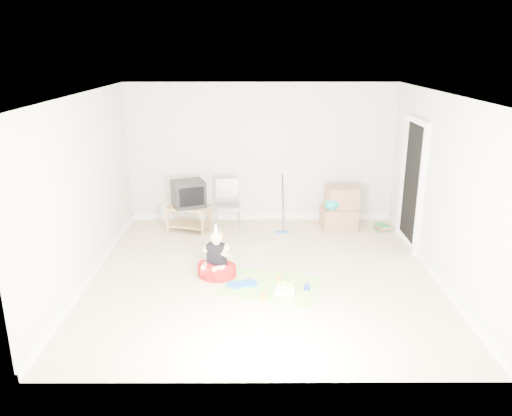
{
  "coord_description": "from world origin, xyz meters",
  "views": [
    {
      "loc": [
        -0.12,
        -6.7,
        3.18
      ],
      "look_at": [
        -0.1,
        0.4,
        0.9
      ],
      "focal_mm": 35.0,
      "sensor_mm": 36.0,
      "label": 1
    }
  ],
  "objects_px": {
    "folding_chair": "(228,206)",
    "cardboard_boxes": "(340,209)",
    "birthday_cake": "(285,292)",
    "seated_woman": "(217,264)",
    "tv_stand": "(189,216)",
    "crt_tv": "(188,194)"
  },
  "relations": [
    {
      "from": "tv_stand",
      "to": "folding_chair",
      "type": "xyz_separation_m",
      "value": [
        0.71,
        -0.06,
        0.2
      ]
    },
    {
      "from": "tv_stand",
      "to": "folding_chair",
      "type": "relative_size",
      "value": 0.86
    },
    {
      "from": "crt_tv",
      "to": "cardboard_boxes",
      "type": "height_order",
      "value": "crt_tv"
    },
    {
      "from": "cardboard_boxes",
      "to": "folding_chair",
      "type": "bearing_deg",
      "value": -176.09
    },
    {
      "from": "cardboard_boxes",
      "to": "crt_tv",
      "type": "bearing_deg",
      "value": -178.37
    },
    {
      "from": "cardboard_boxes",
      "to": "seated_woman",
      "type": "relative_size",
      "value": 0.96
    },
    {
      "from": "tv_stand",
      "to": "birthday_cake",
      "type": "relative_size",
      "value": 2.95
    },
    {
      "from": "tv_stand",
      "to": "folding_chair",
      "type": "bearing_deg",
      "value": -4.91
    },
    {
      "from": "tv_stand",
      "to": "birthday_cake",
      "type": "height_order",
      "value": "tv_stand"
    },
    {
      "from": "birthday_cake",
      "to": "crt_tv",
      "type": "bearing_deg",
      "value": 122.46
    },
    {
      "from": "seated_woman",
      "to": "birthday_cake",
      "type": "height_order",
      "value": "seated_woman"
    },
    {
      "from": "cardboard_boxes",
      "to": "birthday_cake",
      "type": "relative_size",
      "value": 2.8
    },
    {
      "from": "folding_chair",
      "to": "birthday_cake",
      "type": "height_order",
      "value": "folding_chair"
    },
    {
      "from": "cardboard_boxes",
      "to": "birthday_cake",
      "type": "height_order",
      "value": "cardboard_boxes"
    },
    {
      "from": "crt_tv",
      "to": "seated_woman",
      "type": "height_order",
      "value": "crt_tv"
    },
    {
      "from": "cardboard_boxes",
      "to": "seated_woman",
      "type": "height_order",
      "value": "seated_woman"
    },
    {
      "from": "folding_chair",
      "to": "cardboard_boxes",
      "type": "bearing_deg",
      "value": 3.91
    },
    {
      "from": "tv_stand",
      "to": "cardboard_boxes",
      "type": "distance_m",
      "value": 2.74
    },
    {
      "from": "folding_chair",
      "to": "cardboard_boxes",
      "type": "relative_size",
      "value": 1.23
    },
    {
      "from": "folding_chair",
      "to": "birthday_cake",
      "type": "relative_size",
      "value": 3.45
    },
    {
      "from": "crt_tv",
      "to": "seated_woman",
      "type": "distance_m",
      "value": 2.09
    },
    {
      "from": "seated_woman",
      "to": "tv_stand",
      "type": "bearing_deg",
      "value": 108.31
    }
  ]
}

